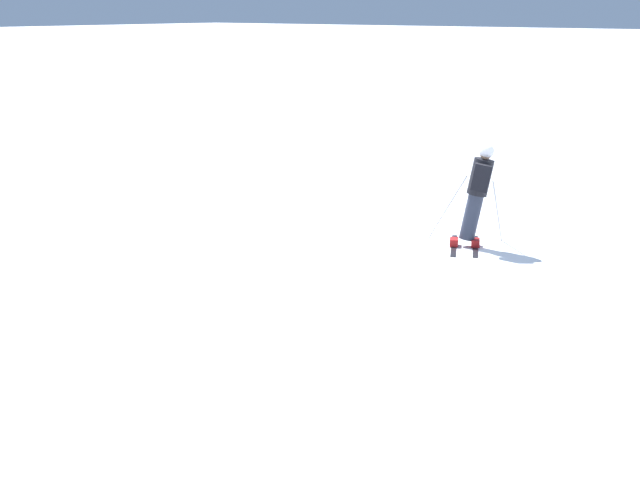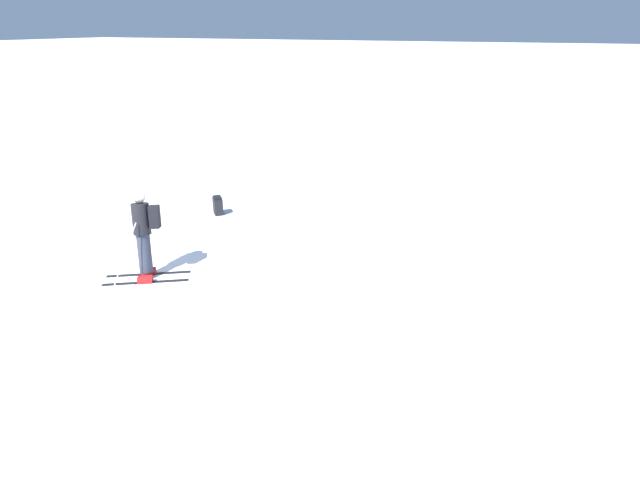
{
  "view_description": "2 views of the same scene",
  "coord_description": "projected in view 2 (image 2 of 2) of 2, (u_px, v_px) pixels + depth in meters",
  "views": [
    {
      "loc": [
        -9.23,
        15.31,
        4.02
      ],
      "look_at": [
        0.26,
        3.36,
        0.63
      ],
      "focal_mm": 60.0,
      "sensor_mm": 36.0,
      "label": 1
    },
    {
      "loc": [
        6.6,
        6.66,
        4.69
      ],
      "look_at": [
        -0.36,
        3.7,
        1.41
      ],
      "focal_mm": 28.0,
      "sensor_mm": 36.0,
      "label": 2
    }
  ],
  "objects": [
    {
      "name": "ground_plane",
      "position": [
        140.0,
        283.0,
        9.83
      ],
      "size": [
        300.0,
        300.0,
        0.0
      ],
      "primitive_type": "plane",
      "color": "white"
    },
    {
      "name": "skier",
      "position": [
        144.0,
        230.0,
        9.78
      ],
      "size": [
        1.45,
        1.66,
        1.78
      ],
      "rotation": [
        0.0,
        0.0,
        0.53
      ],
      "color": "black",
      "rests_on": "ground"
    },
    {
      "name": "spare_backpack",
      "position": [
        218.0,
        206.0,
        13.28
      ],
      "size": [
        0.37,
        0.37,
        0.5
      ],
      "rotation": [
        0.0,
        0.0,
        3.94
      ],
      "color": "black",
      "rests_on": "ground"
    }
  ]
}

